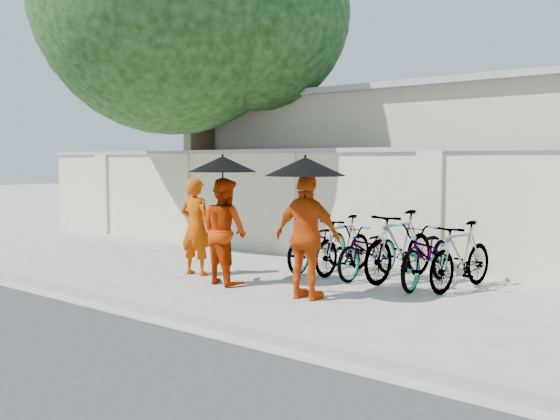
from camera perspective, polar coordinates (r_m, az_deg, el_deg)
The scene contains 16 objects.
ground at distance 9.37m, azimuth -6.13°, elevation -6.87°, with size 80.00×80.00×0.00m, color #B2B1B0.
kerb at distance 8.28m, azimuth -14.57°, elevation -8.09°, with size 40.00×0.16×0.12m, color gray.
compound_wall at distance 11.18m, azimuth 9.23°, elevation 0.12°, with size 20.00×0.30×2.00m, color #F3E7AE.
building_behind at distance 14.22m, azimuth 20.43°, elevation 3.24°, with size 14.00×6.00×3.20m, color #BFB58E.
shade_tree at distance 14.27m, azimuth -8.37°, elevation 17.65°, with size 6.70×6.20×8.20m.
monk_left at distance 10.15m, azimuth -7.71°, elevation -1.52°, with size 0.57×0.38×1.57m, color #BC4102.
monk_center at distance 9.37m, azimuth -5.10°, elevation -1.93°, with size 0.78×0.60×1.60m, color #B62A02.
parasol_center at distance 9.22m, azimuth -5.27°, elevation 4.20°, with size 1.02×1.02×1.01m.
monk_right at distance 8.29m, azimuth 2.52°, elevation -2.45°, with size 0.99×0.41×1.68m, color #CC4109.
parasol_right at distance 8.15m, azimuth 2.32°, elevation 3.99°, with size 1.08×1.08×0.94m.
bike_0 at distance 10.55m, azimuth 3.58°, elevation -3.05°, with size 0.61×1.74×0.92m, color #8789A2.
bike_1 at distance 10.25m, azimuth 5.82°, elevation -3.18°, with size 0.45×1.59×0.95m, color #8789A2.
bike_2 at distance 9.97m, azimuth 8.15°, elevation -3.67°, with size 0.58×1.65×0.87m, color #8789A2.
bike_3 at distance 9.76m, azimuth 10.88°, elevation -3.25°, with size 0.51×1.80×1.08m, color #8789A2.
bike_4 at distance 9.46m, azimuth 13.29°, elevation -3.91°, with size 0.64×1.83×0.96m, color #8789A2.
bike_5 at distance 9.29m, azimuth 16.21°, elevation -4.07°, with size 0.46×1.63×0.98m, color #8789A2.
Camera 1 is at (6.51, -6.49, 1.85)m, focal length 40.00 mm.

